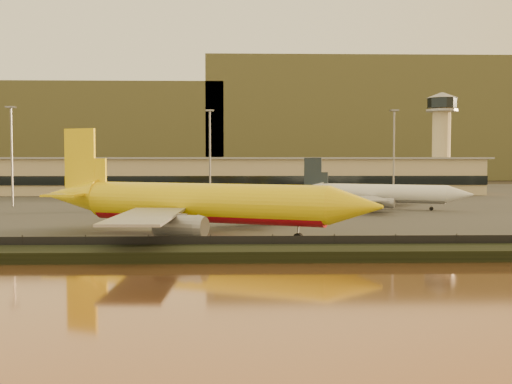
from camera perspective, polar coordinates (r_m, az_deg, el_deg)
ground at (r=95.97m, az=-0.13°, el=-4.41°), size 900.00×900.00×0.00m
embankment at (r=79.05m, az=0.20°, el=-5.50°), size 320.00×7.00×1.40m
tarmac at (r=190.55m, az=-0.91°, el=-0.70°), size 320.00×220.00×0.20m
perimeter_fence at (r=82.92m, az=0.11°, el=-4.68°), size 300.00×0.05×2.20m
terminal_building at (r=221.09m, az=-4.79°, el=1.40°), size 202.00×25.00×12.60m
control_tower at (r=237.68m, az=16.16°, el=5.12°), size 11.20×11.20×35.50m
apron_light_masts at (r=171.08m, az=4.22°, el=4.10°), size 152.20×12.20×25.40m
distant_hills at (r=435.93m, az=-4.09°, el=5.49°), size 470.00×160.00×70.00m
dhl_cargo_jet at (r=100.34m, az=-5.04°, el=-1.03°), size 54.74×51.86×17.23m
white_narrowbody_jet at (r=157.34m, az=10.96°, el=-0.15°), size 40.75×38.54×12.39m
gse_vehicle_yellow at (r=118.78m, az=4.07°, el=-2.46°), size 4.37×3.11×1.80m
gse_vehicle_white at (r=131.38m, az=-6.74°, el=-1.93°), size 4.25×2.08×1.87m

